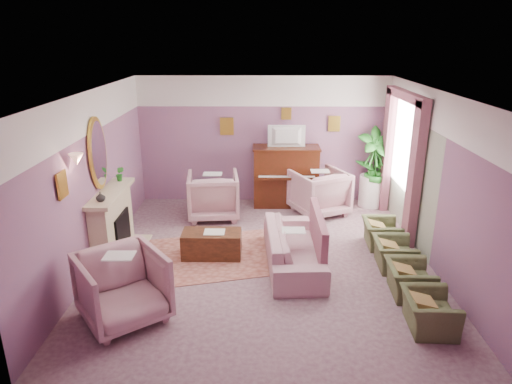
{
  "coord_description": "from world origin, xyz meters",
  "views": [
    {
      "loc": [
        -0.06,
        -6.96,
        3.61
      ],
      "look_at": [
        -0.13,
        0.4,
        1.08
      ],
      "focal_mm": 32.0,
      "sensor_mm": 36.0,
      "label": 1
    }
  ],
  "objects_px": {
    "floral_armchair_left": "(213,193)",
    "coffee_table": "(212,244)",
    "olive_chair_a": "(429,307)",
    "olive_chair_c": "(394,250)",
    "olive_chair_b": "(410,275)",
    "floral_armchair_front": "(122,284)",
    "television": "(287,135)",
    "floral_armchair_right": "(319,190)",
    "sofa": "(293,240)",
    "olive_chair_d": "(381,229)",
    "side_table": "(371,191)",
    "piano": "(286,177)"
  },
  "relations": [
    {
      "from": "floral_armchair_left",
      "to": "coffee_table",
      "type": "bearing_deg",
      "value": -85.33
    },
    {
      "from": "floral_armchair_left",
      "to": "olive_chair_a",
      "type": "height_order",
      "value": "floral_armchair_left"
    },
    {
      "from": "coffee_table",
      "to": "olive_chair_c",
      "type": "relative_size",
      "value": 1.37
    },
    {
      "from": "olive_chair_b",
      "to": "floral_armchair_front",
      "type": "bearing_deg",
      "value": -170.52
    },
    {
      "from": "floral_armchair_front",
      "to": "television",
      "type": "bearing_deg",
      "value": 61.53
    },
    {
      "from": "coffee_table",
      "to": "olive_chair_a",
      "type": "bearing_deg",
      "value": -33.72
    },
    {
      "from": "floral_armchair_right",
      "to": "floral_armchair_front",
      "type": "bearing_deg",
      "value": -128.2
    },
    {
      "from": "olive_chair_a",
      "to": "floral_armchair_right",
      "type": "bearing_deg",
      "value": 103.08
    },
    {
      "from": "television",
      "to": "olive_chair_b",
      "type": "relative_size",
      "value": 1.1
    },
    {
      "from": "olive_chair_a",
      "to": "sofa",
      "type": "bearing_deg",
      "value": 133.39
    },
    {
      "from": "floral_armchair_left",
      "to": "olive_chair_b",
      "type": "height_order",
      "value": "floral_armchair_left"
    },
    {
      "from": "floral_armchair_left",
      "to": "television",
      "type": "bearing_deg",
      "value": 24.99
    },
    {
      "from": "olive_chair_d",
      "to": "sofa",
      "type": "bearing_deg",
      "value": -155.87
    },
    {
      "from": "olive_chair_c",
      "to": "side_table",
      "type": "distance_m",
      "value": 2.89
    },
    {
      "from": "coffee_table",
      "to": "sofa",
      "type": "bearing_deg",
      "value": -11.42
    },
    {
      "from": "coffee_table",
      "to": "olive_chair_d",
      "type": "distance_m",
      "value": 3.04
    },
    {
      "from": "olive_chair_b",
      "to": "floral_armchair_right",
      "type": "bearing_deg",
      "value": 106.27
    },
    {
      "from": "sofa",
      "to": "piano",
      "type": "bearing_deg",
      "value": 89.63
    },
    {
      "from": "olive_chair_a",
      "to": "television",
      "type": "bearing_deg",
      "value": 109.69
    },
    {
      "from": "floral_armchair_front",
      "to": "olive_chair_c",
      "type": "relative_size",
      "value": 1.45
    },
    {
      "from": "floral_armchair_right",
      "to": "floral_armchair_front",
      "type": "xyz_separation_m",
      "value": [
        -3.04,
        -3.87,
        0.0
      ]
    },
    {
      "from": "floral_armchair_left",
      "to": "floral_armchair_right",
      "type": "xyz_separation_m",
      "value": [
        2.22,
        0.22,
        0.0
      ]
    },
    {
      "from": "olive_chair_d",
      "to": "television",
      "type": "bearing_deg",
      "value": 128.17
    },
    {
      "from": "olive_chair_b",
      "to": "olive_chair_d",
      "type": "height_order",
      "value": "same"
    },
    {
      "from": "sofa",
      "to": "olive_chair_a",
      "type": "height_order",
      "value": "sofa"
    },
    {
      "from": "olive_chair_b",
      "to": "coffee_table",
      "type": "bearing_deg",
      "value": 158.47
    },
    {
      "from": "floral_armchair_front",
      "to": "olive_chair_d",
      "type": "relative_size",
      "value": 1.45
    },
    {
      "from": "side_table",
      "to": "floral_armchair_front",
      "type": "bearing_deg",
      "value": -134.31
    },
    {
      "from": "piano",
      "to": "coffee_table",
      "type": "height_order",
      "value": "piano"
    },
    {
      "from": "piano",
      "to": "sofa",
      "type": "height_order",
      "value": "piano"
    },
    {
      "from": "television",
      "to": "floral_armchair_front",
      "type": "height_order",
      "value": "television"
    },
    {
      "from": "television",
      "to": "olive_chair_a",
      "type": "relative_size",
      "value": 1.1
    },
    {
      "from": "olive_chair_d",
      "to": "piano",
      "type": "bearing_deg",
      "value": 127.5
    },
    {
      "from": "television",
      "to": "floral_armchair_front",
      "type": "xyz_separation_m",
      "value": [
        -2.36,
        -4.36,
        -1.07
      ]
    },
    {
      "from": "piano",
      "to": "floral_armchair_front",
      "type": "xyz_separation_m",
      "value": [
        -2.36,
        -4.41,
        -0.12
      ]
    },
    {
      "from": "sofa",
      "to": "television",
      "type": "bearing_deg",
      "value": 89.63
    },
    {
      "from": "coffee_table",
      "to": "olive_chair_a",
      "type": "height_order",
      "value": "olive_chair_a"
    },
    {
      "from": "piano",
      "to": "floral_armchair_right",
      "type": "height_order",
      "value": "piano"
    },
    {
      "from": "television",
      "to": "side_table",
      "type": "bearing_deg",
      "value": -0.08
    },
    {
      "from": "olive_chair_b",
      "to": "olive_chair_d",
      "type": "bearing_deg",
      "value": 90.0
    },
    {
      "from": "floral_armchair_left",
      "to": "olive_chair_b",
      "type": "relative_size",
      "value": 1.45
    },
    {
      "from": "floral_armchair_left",
      "to": "floral_armchair_front",
      "type": "relative_size",
      "value": 1.0
    },
    {
      "from": "piano",
      "to": "side_table",
      "type": "bearing_deg",
      "value": -1.6
    },
    {
      "from": "coffee_table",
      "to": "floral_armchair_left",
      "type": "relative_size",
      "value": 0.95
    },
    {
      "from": "piano",
      "to": "olive_chair_d",
      "type": "xyz_separation_m",
      "value": [
        1.62,
        -2.11,
        -0.33
      ]
    },
    {
      "from": "floral_armchair_right",
      "to": "coffee_table",
      "type": "bearing_deg",
      "value": -135.68
    },
    {
      "from": "coffee_table",
      "to": "floral_armchair_right",
      "type": "height_order",
      "value": "floral_armchair_right"
    },
    {
      "from": "floral_armchair_right",
      "to": "side_table",
      "type": "bearing_deg",
      "value": 21.96
    },
    {
      "from": "olive_chair_a",
      "to": "olive_chair_b",
      "type": "relative_size",
      "value": 1.0
    },
    {
      "from": "olive_chair_a",
      "to": "coffee_table",
      "type": "bearing_deg",
      "value": 146.28
    }
  ]
}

